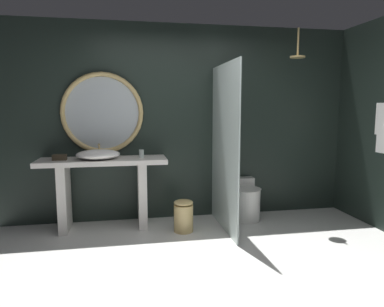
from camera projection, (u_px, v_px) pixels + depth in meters
ground_plane at (218, 279)px, 3.13m from camera, size 5.76×5.76×0.00m
back_wall_panel at (184, 123)px, 4.81m from camera, size 4.80×0.10×2.60m
vanity_counter at (104, 182)px, 4.39m from camera, size 1.56×0.51×0.88m
vessel_sink at (98, 154)px, 4.30m from camera, size 0.53×0.43×0.17m
tumbler_cup at (141, 154)px, 4.45m from camera, size 0.06×0.06×0.10m
tissue_box at (60, 157)px, 4.23m from camera, size 0.16×0.10×0.07m
round_wall_mirror at (102, 113)px, 4.51m from camera, size 1.04×0.06×1.04m
shower_glass_panel at (224, 148)px, 4.31m from camera, size 0.02×1.16×2.03m
rain_shower_head at (298, 54)px, 4.45m from camera, size 0.19×0.19×0.37m
toilet at (245, 200)px, 4.79m from camera, size 0.38×0.55×0.53m
waste_bin at (183, 215)px, 4.30m from camera, size 0.24×0.24×0.40m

